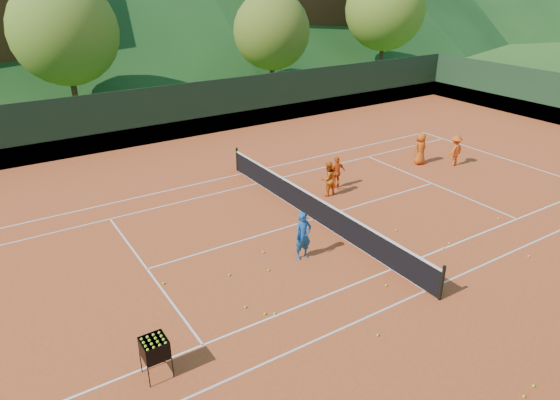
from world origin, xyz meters
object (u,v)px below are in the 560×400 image
chalet_right (299,8)px  chalet_mid (148,14)px  ball_hopper (155,349)px  student_c (420,149)px  tennis_net (314,207)px  coach (303,236)px  student_a (328,179)px  student_b (337,172)px  student_d (455,151)px

chalet_right → chalet_mid: bearing=164.1°
chalet_mid → ball_hopper: bearing=-109.6°
student_c → tennis_net: 8.02m
coach → ball_hopper: bearing=-155.0°
chalet_right → student_a: bearing=-122.6°
ball_hopper → chalet_right: size_ratio=0.08×
coach → chalet_mid: 37.14m
student_c → chalet_right: chalet_right is taller
coach → student_b: coach is taller
chalet_right → student_b: bearing=-121.8°
tennis_net → chalet_mid: (6.00, 34.00, 4.47)m
tennis_net → chalet_right: (20.00, 30.00, 4.74)m
student_a → student_c: 6.00m
student_d → ball_hopper: 17.55m
ball_hopper → student_a: bearing=32.2°
chalet_mid → student_a: bearing=-97.4°
chalet_right → tennis_net: bearing=-123.7°
tennis_net → chalet_mid: bearing=80.0°
student_d → student_a: bearing=-9.8°
student_b → coach: bearing=44.9°
student_b → chalet_mid: (3.41, 32.08, 4.27)m
student_c → chalet_mid: chalet_mid is taller
student_d → coach: bearing=9.5°
student_b → tennis_net: (-2.59, -1.92, -0.20)m
student_a → chalet_mid: (4.23, 32.52, 4.24)m
student_b → student_d: student_d is taller
ball_hopper → chalet_right: 44.44m
coach → ball_hopper: size_ratio=1.60×
student_b → chalet_right: bearing=-118.1°
ball_hopper → chalet_mid: size_ratio=0.08×
student_a → student_b: size_ratio=1.05×
coach → student_c: size_ratio=1.05×
chalet_mid → chalet_right: chalet_right is taller
coach → tennis_net: 2.83m
student_b → chalet_mid: bearing=-92.4°
student_d → chalet_right: (11.02, 28.98, 4.50)m
student_c → chalet_right: (12.25, 27.96, 4.48)m
student_b → tennis_net: size_ratio=0.12×
student_d → chalet_mid: 33.38m
student_a → student_d: (7.21, -0.46, 0.01)m
tennis_net → chalet_right: chalet_right is taller
chalet_mid → chalet_right: (14.00, -4.00, 0.27)m
student_a → student_b: 0.93m
chalet_mid → tennis_net: bearing=-100.0°
student_c → tennis_net: bearing=15.8°
tennis_net → ball_hopper: (-7.69, -4.47, 0.25)m
coach → chalet_mid: (7.93, 36.04, 4.17)m
tennis_net → ball_hopper: 8.89m
student_d → student_c: bearing=-45.7°
student_c → chalet_mid: size_ratio=0.12×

